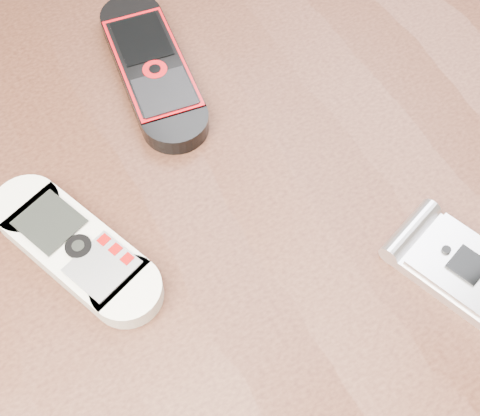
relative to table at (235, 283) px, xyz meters
name	(u,v)px	position (x,y,z in m)	size (l,w,h in m)	color
table	(235,283)	(0.00, 0.00, 0.00)	(1.20, 0.80, 0.75)	black
nokia_white	(75,247)	(-0.11, 0.03, 0.11)	(0.05, 0.15, 0.02)	white
nokia_black_red	(152,68)	(0.01, 0.15, 0.11)	(0.05, 0.17, 0.02)	black
motorola_razr	(469,272)	(0.11, -0.12, 0.11)	(0.05, 0.10, 0.02)	silver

